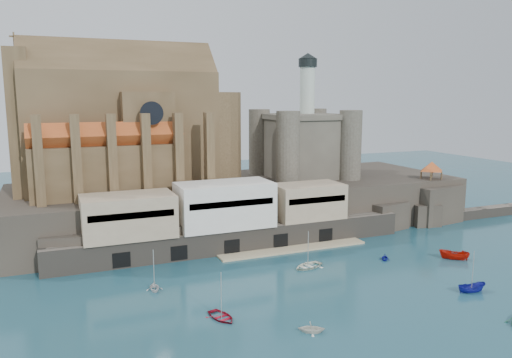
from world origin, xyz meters
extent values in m
plane|color=#184352|center=(0.00, 0.00, 0.00)|extent=(300.00, 300.00, 0.00)
cube|color=black|center=(0.00, 40.00, 5.00)|extent=(100.00, 34.00, 10.00)
cube|color=black|center=(-38.00, 23.50, 3.00)|extent=(9.00, 5.00, 6.00)
cube|color=black|center=(-22.00, 23.50, 3.00)|extent=(9.00, 5.00, 6.00)
cube|color=black|center=(-5.00, 23.50, 3.00)|extent=(9.00, 5.00, 6.00)
cube|color=black|center=(12.00, 23.50, 3.00)|extent=(9.00, 5.00, 6.00)
cube|color=black|center=(28.00, 23.50, 3.00)|extent=(9.00, 5.00, 6.00)
cube|color=#5F564C|center=(-8.00, 22.50, 2.25)|extent=(70.00, 6.00, 4.50)
cube|color=tan|center=(2.00, 18.00, 0.15)|extent=(30.00, 4.00, 0.40)
cube|color=black|center=(-30.00, 19.60, 1.60)|extent=(3.00, 0.40, 2.60)
cube|color=black|center=(-20.00, 19.60, 1.60)|extent=(3.00, 0.40, 2.60)
cube|color=black|center=(-10.00, 19.60, 1.60)|extent=(3.00, 0.40, 2.60)
cube|color=black|center=(0.00, 19.60, 1.60)|extent=(3.00, 0.40, 2.60)
cube|color=black|center=(10.00, 19.60, 1.60)|extent=(3.00, 0.40, 2.60)
cube|color=tan|center=(-28.00, 23.50, 8.25)|extent=(16.00, 9.00, 7.50)
cube|color=silver|center=(-10.00, 23.50, 8.75)|extent=(18.00, 9.00, 8.50)
cube|color=tan|center=(8.00, 23.50, 8.00)|extent=(14.00, 8.00, 7.00)
cube|color=#503D25|center=(-26.00, 42.00, 22.00)|extent=(38.00, 14.00, 24.00)
cube|color=#503D25|center=(-26.00, 42.00, 34.00)|extent=(38.00, 13.01, 13.01)
cylinder|color=#503D25|center=(-7.00, 42.00, 20.00)|extent=(14.00, 14.00, 20.00)
cube|color=#503D25|center=(-22.00, 42.00, 20.00)|extent=(10.00, 20.00, 20.00)
cube|color=#503D25|center=(-30.00, 32.50, 15.00)|extent=(28.00, 5.00, 10.00)
cube|color=#503D25|center=(-30.00, 51.50, 15.00)|extent=(28.00, 5.00, 10.00)
cube|color=#B44A1E|center=(-30.00, 32.50, 21.60)|extent=(28.00, 5.66, 5.66)
cube|color=#B44A1E|center=(-30.00, 51.50, 21.60)|extent=(28.00, 5.66, 5.66)
cube|color=#503D25|center=(-45.00, 42.00, 24.00)|extent=(4.00, 10.00, 28.00)
cylinder|color=black|center=(-22.00, 29.95, 26.00)|extent=(4.40, 0.30, 4.40)
cube|color=#503D25|center=(-42.00, 29.50, 18.00)|extent=(1.60, 2.20, 16.00)
cube|color=#503D25|center=(-35.80, 29.50, 18.00)|extent=(1.60, 2.20, 16.00)
cube|color=#503D25|center=(-29.60, 29.50, 18.00)|extent=(1.60, 2.20, 16.00)
cube|color=#503D25|center=(-23.40, 29.50, 18.00)|extent=(1.60, 2.20, 16.00)
cube|color=#503D25|center=(-17.20, 29.50, 18.00)|extent=(1.60, 2.20, 16.00)
cube|color=#503D25|center=(-11.00, 29.50, 18.00)|extent=(1.60, 2.20, 16.00)
cube|color=#4A453A|center=(16.00, 41.00, 17.00)|extent=(16.00, 16.00, 14.00)
cube|color=#4A453A|center=(16.00, 41.00, 24.40)|extent=(17.00, 17.00, 1.20)
cylinder|color=#4A453A|center=(8.00, 33.00, 18.00)|extent=(5.20, 5.20, 16.00)
cylinder|color=#4A453A|center=(24.00, 33.00, 18.00)|extent=(5.20, 5.20, 16.00)
cylinder|color=#4A453A|center=(8.00, 49.00, 18.00)|extent=(5.20, 5.20, 16.00)
cylinder|color=#4A453A|center=(24.00, 49.00, 18.00)|extent=(5.20, 5.20, 16.00)
cylinder|color=#B9CABC|center=(18.00, 43.00, 30.00)|extent=(3.60, 3.60, 12.00)
cylinder|color=black|center=(18.00, 43.00, 37.00)|extent=(4.40, 4.40, 2.00)
cone|color=black|center=(18.00, 43.00, 38.60)|extent=(4.60, 4.60, 1.40)
cube|color=black|center=(42.00, 26.00, 4.35)|extent=(12.00, 10.00, 8.70)
cube|color=black|center=(38.00, 23.00, 2.50)|extent=(6.00, 5.00, 5.00)
cube|color=black|center=(47.00, 28.00, 3.00)|extent=(5.00, 4.00, 6.00)
cube|color=#503D25|center=(42.00, 26.00, 8.85)|extent=(4.20, 4.20, 0.30)
cylinder|color=#503D25|center=(40.40, 24.40, 10.30)|extent=(0.36, 0.36, 3.20)
cylinder|color=#503D25|center=(43.60, 24.40, 10.30)|extent=(0.36, 0.36, 3.20)
cylinder|color=#503D25|center=(40.40, 27.60, 10.30)|extent=(0.36, 0.36, 3.20)
cylinder|color=#503D25|center=(43.60, 27.60, 10.30)|extent=(0.36, 0.36, 3.20)
pyramid|color=#B44A1E|center=(42.00, 26.00, 13.00)|extent=(6.40, 6.40, 2.20)
cube|color=#5F564C|center=(66.00, 24.00, 0.00)|extent=(40.00, 3.00, 2.40)
imported|color=maroon|center=(-20.47, -5.27, 0.00)|extent=(3.69, 1.87, 4.97)
imported|color=silver|center=(-11.37, -13.36, 0.00)|extent=(2.87, 3.38, 3.35)
imported|color=navy|center=(17.19, -11.20, 0.00)|extent=(2.00, 1.96, 4.54)
imported|color=silver|center=(-26.75, 7.83, 0.00)|extent=(3.02, 1.98, 3.35)
imported|color=#B51305|center=(26.16, 1.59, 0.00)|extent=(2.81, 2.80, 5.25)
imported|color=white|center=(-0.30, 7.97, 0.00)|extent=(2.36, 4.25, 5.71)
imported|color=#101494|center=(14.51, 6.27, 0.00)|extent=(2.66, 2.59, 2.67)
camera|label=1|loc=(-40.19, -64.47, 29.08)|focal=35.00mm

